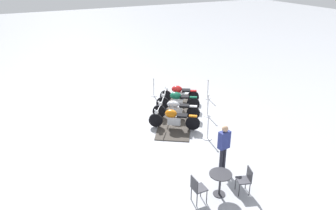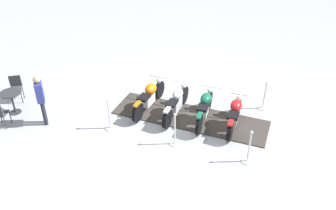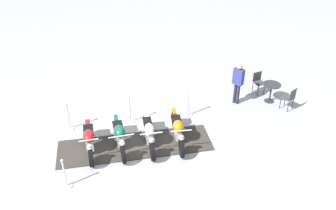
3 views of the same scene
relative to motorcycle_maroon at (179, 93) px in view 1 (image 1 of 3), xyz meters
name	(u,v)px [view 1 (image 1 of 3)]	position (x,y,z in m)	size (l,w,h in m)	color
ground_plane	(177,114)	(-0.75, -1.26, -0.51)	(80.00, 80.00, 0.00)	#A8AAB2
display_platform	(177,114)	(-0.75, -1.26, -0.49)	(5.13, 1.44, 0.03)	#38332D
motorcycle_maroon	(179,93)	(0.00, 0.00, 0.00)	(1.82, 1.14, 0.89)	black
motorcycle_forest	(177,100)	(-0.53, -0.82, 0.03)	(1.92, 1.23, 0.95)	black
motorcycle_chrome	(175,109)	(-1.05, -1.65, -0.01)	(1.91, 1.31, 0.92)	black
motorcycle_copper	(173,118)	(-1.58, -2.46, 0.01)	(1.89, 1.41, 0.92)	black
stanchion_left_mid	(208,109)	(0.48, -2.04, -0.15)	(0.33, 0.33, 1.10)	silver
stanchion_left_front	(208,92)	(1.65, -0.21, -0.16)	(0.32, 0.32, 1.07)	silver
stanchion_left_rear	(208,132)	(-0.69, -3.88, -0.17)	(0.35, 0.35, 1.10)	silver
stanchion_right_front	(154,91)	(-0.81, 1.37, -0.19)	(0.34, 0.34, 1.02)	silver
cafe_table	(220,179)	(-2.25, -7.00, 0.08)	(0.71, 0.71, 0.79)	#2D2D33
cafe_chair_near_table	(197,188)	(-3.07, -7.00, 0.04)	(0.40, 0.40, 0.92)	#2D2D33
cafe_chair_across_table	(245,179)	(-1.47, -7.26, 0.01)	(0.51, 0.51, 0.88)	#2D2D33
bystander_person	(224,144)	(-1.39, -5.92, 0.53)	(0.42, 0.26, 1.73)	#23232D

